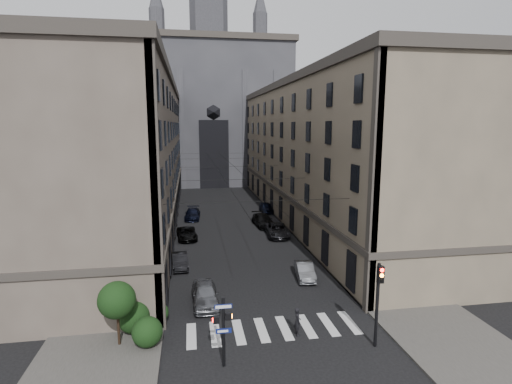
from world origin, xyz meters
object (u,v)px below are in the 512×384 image
car_left_midnear (180,261)px  pedestrian (297,321)px  gothic_tower (210,104)px  car_right_far (266,207)px  car_left_far (193,214)px  car_right_midnear (277,230)px  traffic_light_right (378,295)px  car_left_near (205,294)px  pedestrian_signal_left (223,327)px  car_right_midfar (263,220)px  car_left_midfar (187,234)px  car_right_near (305,271)px

car_left_midnear → pedestrian: (7.55, -13.40, 0.25)m
gothic_tower → car_right_far: bearing=-80.1°
car_left_far → car_right_far: car_right_far is taller
gothic_tower → car_left_midnear: size_ratio=14.50×
car_left_far → car_right_far: size_ratio=1.15×
gothic_tower → car_left_midnear: gothic_tower is taller
car_left_midnear → car_right_midnear: bearing=34.1°
traffic_light_right → car_left_near: traffic_light_right is taller
pedestrian_signal_left → car_left_far: pedestrian_signal_left is taller
gothic_tower → car_left_far: bearing=-97.2°
car_right_midfar → car_right_far: (2.00, 8.09, -0.03)m
traffic_light_right → car_left_midnear: (-11.80, 15.52, -2.63)m
car_left_midfar → car_right_far: 17.22m
car_left_midfar → traffic_light_right: bearing=-70.4°
car_left_far → pedestrian: 33.34m
traffic_light_right → car_left_near: size_ratio=1.10×
pedestrian_signal_left → car_left_midfar: 25.45m
car_right_midfar → pedestrian: (-2.85, -27.22, 0.14)m
traffic_light_right → car_left_midfar: traffic_light_right is taller
car_left_midfar → pedestrian_signal_left: bearing=-89.9°
car_right_far → pedestrian: (-4.85, -35.32, 0.17)m
traffic_light_right → car_left_far: 36.50m
car_right_midnear → pedestrian: pedestrian is taller
traffic_light_right → car_right_midnear: 24.42m
traffic_light_right → gothic_tower: bearing=94.4°
gothic_tower → traffic_light_right: (5.60, -73.04, -14.51)m
pedestrian → car_right_midfar: bearing=-6.3°
pedestrian_signal_left → car_left_near: pedestrian_signal_left is taller
car_right_near → pedestrian: (-3.13, -9.02, 0.24)m
pedestrian_signal_left → car_right_midnear: pedestrian_signal_left is taller
pedestrian_signal_left → car_right_midnear: 26.16m
car_left_far → car_right_midnear: 14.44m
car_right_far → car_left_far: bearing=-165.7°
car_right_midnear → gothic_tower: bearing=99.0°
traffic_light_right → car_right_far: 37.52m
car_right_midnear → car_right_near: bearing=-88.9°
car_left_midfar → car_right_midfar: (9.79, 4.45, 0.11)m
traffic_light_right → car_right_near: traffic_light_right is taller
car_left_near → car_right_midfar: car_left_near is taller
pedestrian → car_left_midfar: bearing=16.6°
gothic_tower → car_left_midnear: (-6.20, -57.52, -17.14)m
pedestrian_signal_left → car_left_near: 7.98m
car_left_near → pedestrian: size_ratio=2.59×
pedestrian → car_left_near: bearing=46.2°
gothic_tower → car_right_far: size_ratio=13.35×
car_right_midfar → car_left_midnear: bearing=-131.7°
car_left_near → car_left_midnear: bearing=101.8°
car_right_midnear → pedestrian: (-3.60, -22.16, 0.16)m
gothic_tower → car_left_midnear: 60.34m
car_left_midfar → car_right_near: car_right_near is taller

